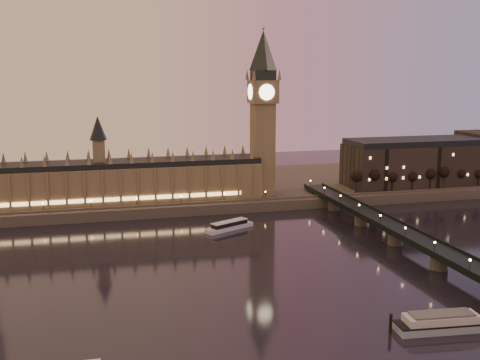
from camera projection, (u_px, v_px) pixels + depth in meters
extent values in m
plane|color=black|center=(221.00, 273.00, 254.41)|extent=(700.00, 700.00, 0.00)
cube|color=#423D35|center=(211.00, 188.00, 418.31)|extent=(560.00, 130.00, 6.00)
cube|color=brown|center=(111.00, 185.00, 356.75)|extent=(180.00, 26.00, 22.00)
cube|color=black|center=(110.00, 164.00, 354.44)|extent=(180.00, 22.00, 3.20)
cube|color=#FFCC7F|center=(112.00, 199.00, 344.99)|extent=(153.00, 0.25, 2.20)
cube|color=brown|center=(263.00, 150.00, 376.42)|extent=(13.00, 13.00, 58.00)
cube|color=brown|center=(263.00, 92.00, 369.83)|extent=(16.00, 16.00, 14.00)
cylinder|color=#FFEAA5|center=(267.00, 92.00, 362.04)|extent=(9.60, 0.35, 9.60)
cylinder|color=#FFEAA5|center=(250.00, 92.00, 367.83)|extent=(0.35, 9.60, 9.60)
cube|color=black|center=(263.00, 75.00, 368.00)|extent=(13.00, 13.00, 6.00)
cone|color=black|center=(263.00, 50.00, 365.25)|extent=(17.68, 17.68, 24.00)
sphere|color=gold|center=(263.00, 28.00, 362.87)|extent=(2.00, 2.00, 2.00)
cube|color=black|center=(417.00, 239.00, 275.42)|extent=(13.00, 260.00, 2.00)
cube|color=black|center=(404.00, 237.00, 273.61)|extent=(0.60, 260.00, 1.00)
cube|color=black|center=(429.00, 235.00, 276.69)|extent=(0.60, 260.00, 1.00)
cube|color=black|center=(424.00, 164.00, 413.71)|extent=(110.00, 36.00, 28.00)
cube|color=black|center=(425.00, 141.00, 410.78)|extent=(108.00, 34.00, 4.00)
cylinder|color=black|center=(357.00, 186.00, 383.97)|extent=(0.70, 0.70, 9.76)
sphere|color=black|center=(357.00, 179.00, 383.03)|extent=(6.50, 6.50, 6.50)
cylinder|color=black|center=(375.00, 185.00, 387.09)|extent=(0.70, 0.70, 9.76)
sphere|color=black|center=(376.00, 178.00, 386.16)|extent=(6.50, 6.50, 6.50)
cylinder|color=black|center=(393.00, 184.00, 390.22)|extent=(0.70, 0.70, 9.76)
sphere|color=black|center=(394.00, 177.00, 389.29)|extent=(6.50, 6.50, 6.50)
cylinder|color=black|center=(411.00, 184.00, 393.35)|extent=(0.70, 0.70, 9.76)
sphere|color=black|center=(411.00, 176.00, 392.41)|extent=(6.50, 6.50, 6.50)
cylinder|color=black|center=(428.00, 183.00, 396.47)|extent=(0.70, 0.70, 9.76)
sphere|color=black|center=(429.00, 175.00, 395.54)|extent=(6.50, 6.50, 6.50)
cylinder|color=black|center=(445.00, 182.00, 399.60)|extent=(0.70, 0.70, 9.76)
sphere|color=black|center=(446.00, 174.00, 398.67)|extent=(6.50, 6.50, 6.50)
cylinder|color=black|center=(462.00, 181.00, 402.73)|extent=(0.70, 0.70, 9.76)
sphere|color=black|center=(463.00, 173.00, 401.80)|extent=(6.50, 6.50, 6.50)
cylinder|color=black|center=(479.00, 180.00, 405.86)|extent=(0.70, 0.70, 9.76)
sphere|color=black|center=(480.00, 173.00, 404.92)|extent=(6.50, 6.50, 6.50)
cube|color=silver|center=(229.00, 227.00, 322.39)|extent=(28.95, 19.07, 2.15)
cube|color=black|center=(229.00, 224.00, 322.00)|extent=(21.66, 14.56, 2.15)
cube|color=silver|center=(229.00, 221.00, 321.77)|extent=(22.30, 15.06, 0.39)
cube|color=#9AADC4|center=(441.00, 327.00, 198.18)|extent=(31.09, 11.29, 2.47)
cube|color=black|center=(441.00, 323.00, 197.92)|extent=(31.09, 11.29, 0.48)
cube|color=silver|center=(442.00, 318.00, 197.65)|extent=(25.32, 9.83, 2.47)
cube|color=#595B5E|center=(442.00, 314.00, 197.36)|extent=(21.44, 8.53, 0.67)
cylinder|color=black|center=(391.00, 323.00, 196.09)|extent=(1.05, 1.05, 6.47)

